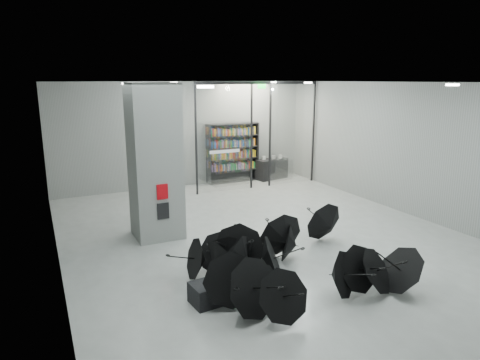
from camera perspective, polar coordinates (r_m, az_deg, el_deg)
name	(u,v)px	position (r m, az deg, el deg)	size (l,w,h in m)	color
room	(279,133)	(10.25, 5.18, 6.30)	(14.00, 14.02, 4.01)	gray
column	(155,162)	(11.27, -11.26, 2.39)	(1.20, 1.20, 4.00)	slate
fire_cabinet	(162,192)	(10.83, -10.28, -1.54)	(0.28, 0.04, 0.38)	#A50A07
info_panel	(163,211)	(10.96, -10.17, -4.07)	(0.30, 0.03, 0.42)	black
exit_sign	(262,86)	(15.98, 2.89, 12.31)	(0.30, 0.06, 0.15)	#0CE533
glass_partition	(258,131)	(16.26, 2.46, 6.54)	(5.06, 0.08, 4.00)	silver
bench	(223,289)	(8.39, -2.32, -14.27)	(1.24, 0.53, 0.40)	black
bookshelf	(233,153)	(17.29, -0.96, 3.62)	(2.16, 0.43, 2.37)	black
shop_counter	(271,169)	(18.00, 4.20, 1.49)	(1.40, 0.56, 0.84)	black
umbrella_cluster	(275,267)	(9.01, 4.63, -11.47)	(4.70, 3.77, 1.31)	black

